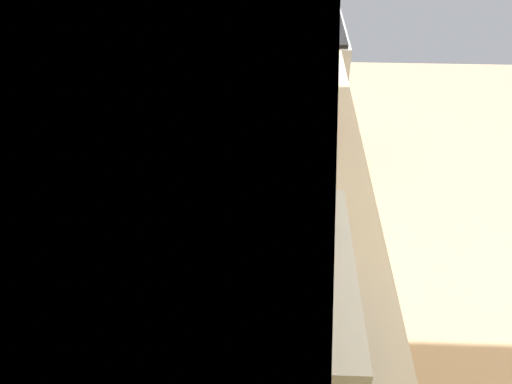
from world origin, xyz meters
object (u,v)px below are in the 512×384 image
(bowl, at_px, (308,183))
(kettle, at_px, (304,108))
(microwave, at_px, (262,314))
(oven_range, at_px, (282,97))

(bowl, height_order, kettle, kettle)
(microwave, bearing_deg, oven_range, -1.34)
(bowl, bearing_deg, kettle, 0.00)
(microwave, bearing_deg, bowl, -10.89)
(oven_range, bearing_deg, kettle, -176.28)
(oven_range, bearing_deg, microwave, 178.66)
(oven_range, distance_m, bowl, 1.61)
(oven_range, height_order, kettle, oven_range)
(oven_range, xyz_separation_m, kettle, (-1.11, -0.07, 0.50))
(microwave, height_order, bowl, microwave)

